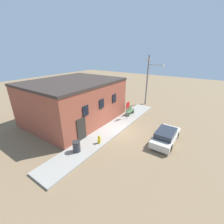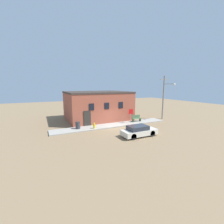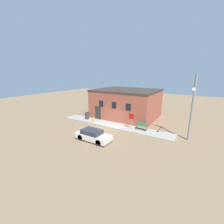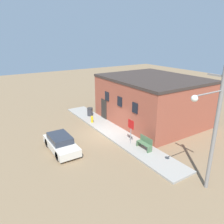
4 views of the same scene
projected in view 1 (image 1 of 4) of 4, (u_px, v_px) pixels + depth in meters
The scene contains 9 objects.
ground_plane at pixel (122, 132), 14.96m from camera, with size 80.00×80.00×0.00m, color #846B4C.
sidewalk at pixel (113, 128), 15.50m from camera, with size 16.58×2.15×0.15m.
brick_building at pixel (74, 101), 16.96m from camera, with size 9.77×8.04×4.59m.
fire_hydrant at pixel (99, 139), 12.78m from camera, with size 0.47×0.23×0.71m.
stop_sign at pixel (128, 107), 17.05m from camera, with size 0.71×0.06×2.03m.
bench at pixel (130, 111), 18.60m from camera, with size 1.37×0.44×0.97m.
trash_bin at pixel (77, 146), 11.68m from camera, with size 0.61×0.61×0.88m.
utility_pole at pixel (149, 78), 21.38m from camera, with size 1.80×2.36×7.07m.
parked_car at pixel (166, 136), 13.09m from camera, with size 3.96×1.64×1.21m.
Camera 1 is at (-11.38, -6.60, 7.47)m, focal length 24.00 mm.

